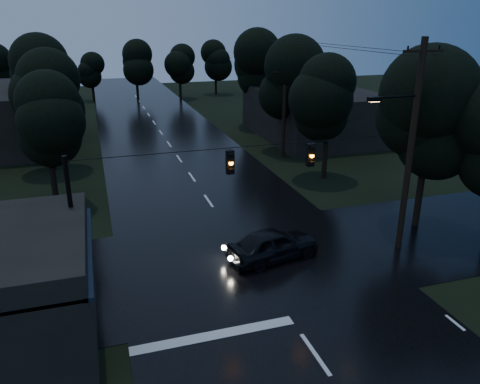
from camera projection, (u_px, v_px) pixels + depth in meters
main_road at (179, 159)px, 38.20m from camera, size 12.00×120.00×0.02m
cross_street at (249, 260)px, 22.09m from camera, size 60.00×9.00×0.02m
building_far_right at (314, 114)px, 44.98m from camera, size 10.00×14.00×4.40m
building_far_left at (5, 116)px, 42.33m from camera, size 10.00×16.00×5.00m
utility_pole_main at (410, 145)px, 21.47m from camera, size 3.50×0.30×10.00m
utility_pole_far at (284, 110)px, 37.42m from camera, size 2.00×0.30×7.50m
anchor_pole_left at (74, 231)px, 18.04m from camera, size 0.18×0.18×6.00m
span_signals at (270, 158)px, 19.53m from camera, size 15.00×0.37×1.12m
tree_corner_near at (430, 118)px, 23.74m from camera, size 4.48×4.48×9.44m
tree_left_a at (45, 121)px, 26.69m from camera, size 3.92×3.92×8.26m
tree_left_b at (43, 95)px, 33.55m from camera, size 4.20×4.20×8.85m
tree_left_c at (44, 75)px, 42.20m from camera, size 4.48×4.48×9.44m
tree_right_a at (329, 99)px, 31.64m from camera, size 4.20×4.20×8.85m
tree_right_b at (290, 80)px, 38.85m from camera, size 4.48×4.48×9.44m
tree_right_c at (257, 65)px, 47.84m from camera, size 4.76×4.76×10.03m
car at (273, 244)px, 21.93m from camera, size 4.72×2.64×1.52m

